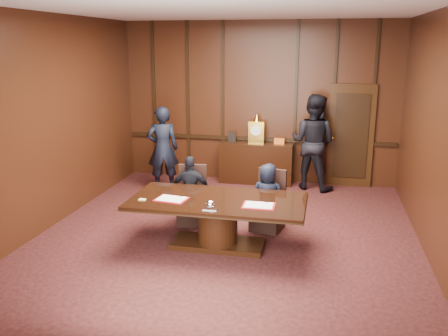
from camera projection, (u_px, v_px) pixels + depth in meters
name	position (u px, v px, depth m)	size (l,w,h in m)	color
room	(231.00, 131.00, 7.19)	(7.00, 7.04, 3.50)	black
sideboard	(256.00, 161.00, 10.47)	(1.60, 0.45, 1.54)	black
conference_table	(218.00, 215.00, 7.12)	(2.62, 1.32, 0.76)	black
folder_left	(172.00, 199.00, 7.04)	(0.50, 0.39, 0.02)	#A50F16
folder_right	(259.00, 205.00, 6.76)	(0.46, 0.34, 0.02)	#A50F16
inkstand	(210.00, 205.00, 6.62)	(0.20, 0.14, 0.12)	white
notepad	(142.00, 200.00, 7.02)	(0.10, 0.07, 0.01)	#DECB6D
chair_left	(192.00, 207.00, 8.14)	(0.56, 0.56, 0.99)	black
chair_right	(268.00, 212.00, 7.87)	(0.58, 0.58, 0.99)	black
signatory_left	(191.00, 191.00, 7.99)	(0.70, 0.29, 1.20)	black
signatory_right	(267.00, 198.00, 7.73)	(0.56, 0.36, 1.14)	black
witness_left	(163.00, 149.00, 9.86)	(0.65, 0.42, 1.77)	black
witness_right	(313.00, 142.00, 9.93)	(0.98, 0.76, 2.01)	black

